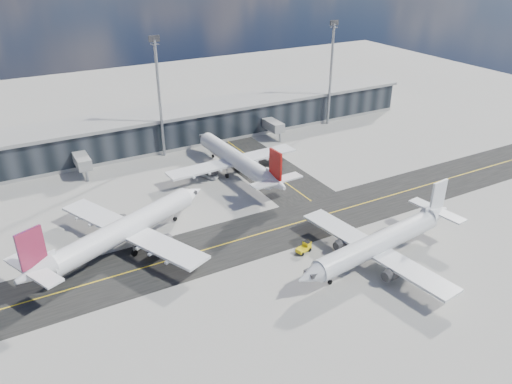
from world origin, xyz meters
The scene contains 9 objects.
ground centered at (0.00, 0.00, 0.00)m, with size 300.00×300.00×0.00m, color gray.
taxiway_lanes centered at (3.91, 10.74, 0.01)m, with size 180.00×63.00×0.03m.
terminal_concourse centered at (0.04, 54.93, 4.09)m, with size 152.00×19.80×8.80m.
floodlight_masts centered at (0.00, 48.00, 15.61)m, with size 102.50×0.70×28.90m.
airliner_af centered at (-20.43, 10.89, 3.79)m, with size 36.97×31.90×11.49m.
airliner_redtail centered at (10.58, 28.91, 3.68)m, with size 32.07×37.63×11.15m.
airliner_near centered at (15.71, -12.89, 3.47)m, with size 35.43×30.30×10.49m.
baggage_tug centered at (6.34, -4.78, 0.88)m, with size 3.06×2.08×1.76m.
service_van centered at (4.38, 30.57, 0.65)m, with size 2.16×4.68×1.30m, color white.
Camera 1 is at (-35.81, -63.62, 47.73)m, focal length 35.00 mm.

